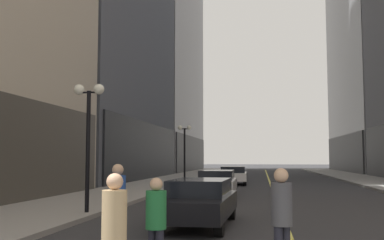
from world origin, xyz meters
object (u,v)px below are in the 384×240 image
(car_silver, at_px, (217,182))
(street_lamp_left_far, at_px, (185,141))
(car_white, at_px, (233,175))
(pedestrian_in_blue_hoodie, at_px, (117,200))
(street_lamp_left_near, at_px, (89,119))
(pedestrian_with_orange_bag, at_px, (282,214))
(pedestrian_in_tan_trench, at_px, (114,227))
(car_black, at_px, (199,201))
(pedestrian_in_green_parka, at_px, (156,219))

(car_silver, xyz_separation_m, street_lamp_left_far, (-3.52, 11.02, 2.54))
(car_silver, height_order, car_white, same)
(pedestrian_in_blue_hoodie, relative_size, street_lamp_left_near, 0.41)
(pedestrian_with_orange_bag, bearing_deg, pedestrian_in_tan_trench, -146.64)
(car_white, relative_size, pedestrian_with_orange_bag, 2.52)
(car_black, distance_m, pedestrian_in_blue_hoodie, 3.97)
(car_black, relative_size, street_lamp_left_far, 1.04)
(car_white, bearing_deg, street_lamp_left_near, -101.00)
(car_black, relative_size, car_white, 1.03)
(pedestrian_in_blue_hoodie, bearing_deg, car_silver, 86.66)
(pedestrian_in_tan_trench, xyz_separation_m, street_lamp_left_near, (-3.76, 8.43, 2.24))
(pedestrian_in_green_parka, bearing_deg, car_silver, 91.85)
(pedestrian_in_blue_hoodie, bearing_deg, street_lamp_left_far, 96.40)
(pedestrian_in_blue_hoodie, height_order, street_lamp_left_near, street_lamp_left_near)
(car_silver, relative_size, pedestrian_with_orange_bag, 2.62)
(pedestrian_in_blue_hoodie, xyz_separation_m, pedestrian_with_orange_bag, (3.30, -1.76, -0.02))
(car_black, bearing_deg, car_silver, 92.61)
(pedestrian_with_orange_bag, bearing_deg, pedestrian_in_green_parka, -176.27)
(car_white, xyz_separation_m, pedestrian_with_orange_bag, (2.36, -25.86, 0.32))
(car_white, bearing_deg, street_lamp_left_far, 175.20)
(pedestrian_in_green_parka, height_order, street_lamp_left_near, street_lamp_left_near)
(street_lamp_left_near, relative_size, street_lamp_left_far, 1.00)
(car_silver, relative_size, pedestrian_in_tan_trench, 2.68)
(car_silver, xyz_separation_m, pedestrian_with_orange_bag, (2.52, -15.15, 0.32))
(pedestrian_in_tan_trench, bearing_deg, pedestrian_in_green_parka, 79.53)
(pedestrian_in_tan_trench, relative_size, street_lamp_left_near, 0.39)
(car_black, relative_size, car_silver, 0.99)
(car_white, distance_m, pedestrian_in_blue_hoodie, 24.12)
(pedestrian_in_green_parka, bearing_deg, pedestrian_with_orange_bag, 3.73)
(car_black, relative_size, pedestrian_in_tan_trench, 2.65)
(car_silver, bearing_deg, pedestrian_with_orange_bag, -80.55)
(car_black, bearing_deg, pedestrian_in_tan_trench, -91.61)
(car_silver, xyz_separation_m, pedestrian_in_blue_hoodie, (-0.78, -13.39, 0.34))
(car_silver, distance_m, street_lamp_left_near, 9.30)
(car_silver, bearing_deg, car_white, 89.15)
(pedestrian_with_orange_bag, bearing_deg, street_lamp_left_near, 131.11)
(car_silver, height_order, pedestrian_in_green_parka, pedestrian_in_green_parka)
(street_lamp_left_near, xyz_separation_m, street_lamp_left_far, (0.00, 19.24, 0.00))
(pedestrian_in_tan_trench, bearing_deg, street_lamp_left_near, 114.06)
(car_silver, distance_m, car_white, 10.71)
(street_lamp_left_far, bearing_deg, car_black, -79.14)
(street_lamp_left_far, bearing_deg, street_lamp_left_near, -90.00)
(pedestrian_in_tan_trench, distance_m, street_lamp_left_far, 28.01)
(car_silver, bearing_deg, street_lamp_left_near, -113.18)
(pedestrian_with_orange_bag, xyz_separation_m, pedestrian_in_tan_trench, (-2.28, -1.50, -0.03))
(pedestrian_in_green_parka, bearing_deg, street_lamp_left_near, 119.64)
(pedestrian_in_green_parka, xyz_separation_m, street_lamp_left_far, (-4.02, 26.30, 2.32))
(pedestrian_in_tan_trench, bearing_deg, pedestrian_in_blue_hoodie, 107.44)
(car_white, height_order, pedestrian_in_tan_trench, pedestrian_in_tan_trench)
(pedestrian_in_blue_hoodie, distance_m, pedestrian_with_orange_bag, 3.74)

